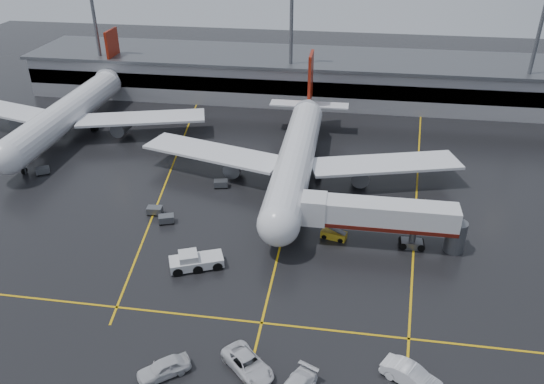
# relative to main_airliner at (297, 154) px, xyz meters

# --- Properties ---
(ground) EXTENTS (220.00, 220.00, 0.00)m
(ground) POSITION_rel_main_airliner_xyz_m (0.00, -9.70, -4.21)
(ground) COLOR black
(ground) RESTS_ON ground
(apron_line_centre) EXTENTS (0.25, 90.00, 0.02)m
(apron_line_centre) POSITION_rel_main_airliner_xyz_m (0.00, -9.70, -4.20)
(apron_line_centre) COLOR gold
(apron_line_centre) RESTS_ON ground
(apron_line_stop) EXTENTS (60.00, 0.25, 0.02)m
(apron_line_stop) POSITION_rel_main_airliner_xyz_m (0.00, -31.70, -4.20)
(apron_line_stop) COLOR gold
(apron_line_stop) RESTS_ON ground
(apron_line_left) EXTENTS (9.99, 69.35, 0.02)m
(apron_line_left) POSITION_rel_main_airliner_xyz_m (-20.00, 0.30, -4.20)
(apron_line_left) COLOR gold
(apron_line_left) RESTS_ON ground
(apron_line_right) EXTENTS (7.57, 69.64, 0.02)m
(apron_line_right) POSITION_rel_main_airliner_xyz_m (18.00, 0.30, -4.20)
(apron_line_right) COLOR gold
(apron_line_right) RESTS_ON ground
(terminal) EXTENTS (122.00, 19.00, 8.60)m
(terminal) POSITION_rel_main_airliner_xyz_m (0.00, 38.23, 0.11)
(terminal) COLOR gray
(terminal) RESTS_ON ground
(light_mast_left) EXTENTS (3.00, 1.20, 25.45)m
(light_mast_left) POSITION_rel_main_airliner_xyz_m (-45.00, 32.30, 10.27)
(light_mast_left) COLOR #595B60
(light_mast_left) RESTS_ON ground
(light_mast_mid) EXTENTS (3.00, 1.20, 25.45)m
(light_mast_mid) POSITION_rel_main_airliner_xyz_m (-5.00, 32.30, 10.27)
(light_mast_mid) COLOR #595B60
(light_mast_mid) RESTS_ON ground
(light_mast_right) EXTENTS (3.00, 1.20, 25.45)m
(light_mast_right) POSITION_rel_main_airliner_xyz_m (40.00, 32.30, 10.27)
(light_mast_right) COLOR #595B60
(light_mast_right) RESTS_ON ground
(main_airliner) EXTENTS (48.80, 45.60, 14.10)m
(main_airliner) POSITION_rel_main_airliner_xyz_m (0.00, 0.00, 0.00)
(main_airliner) COLOR silver
(main_airliner) RESTS_ON ground
(second_airliner) EXTENTS (48.80, 45.60, 14.10)m
(second_airliner) POSITION_rel_main_airliner_xyz_m (-42.00, 12.00, 0.00)
(second_airliner) COLOR silver
(second_airliner) RESTS_ON ground
(jet_bridge) EXTENTS (19.90, 3.40, 6.05)m
(jet_bridge) POSITION_rel_main_airliner_xyz_m (11.87, -15.70, -0.28)
(jet_bridge) COLOR silver
(jet_bridge) RESTS_ON ground
(pushback_tractor) EXTENTS (6.63, 4.62, 2.20)m
(pushback_tractor) POSITION_rel_main_airliner_xyz_m (-9.20, -23.79, -3.33)
(pushback_tractor) COLOR silver
(pushback_tractor) RESTS_ON ground
(belt_loader) EXTENTS (3.40, 2.13, 2.00)m
(belt_loader) POSITION_rel_main_airliner_xyz_m (6.44, -15.23, -3.71)
(belt_loader) COLOR gold
(belt_loader) RESTS_ON ground
(service_van_a) EXTENTS (5.93, 5.88, 1.59)m
(service_van_a) POSITION_rel_main_airliner_xyz_m (-0.19, -37.98, -3.41)
(service_van_a) COLOR silver
(service_van_a) RESTS_ON ground
(service_van_c) EXTENTS (5.66, 4.36, 1.79)m
(service_van_c) POSITION_rel_main_airliner_xyz_m (14.37, -37.19, -3.31)
(service_van_c) COLOR white
(service_van_c) RESTS_ON ground
(service_van_d) EXTENTS (5.01, 4.49, 1.65)m
(service_van_d) POSITION_rel_main_airliner_xyz_m (-7.59, -39.60, -3.39)
(service_van_d) COLOR silver
(service_van_d) RESTS_ON ground
(baggage_cart_a) EXTENTS (2.32, 1.90, 1.12)m
(baggage_cart_a) POSITION_rel_main_airliner_xyz_m (-15.60, -14.99, -3.58)
(baggage_cart_a) COLOR #595B60
(baggage_cart_a) RESTS_ON ground
(baggage_cart_b) EXTENTS (2.10, 1.47, 1.12)m
(baggage_cart_b) POSITION_rel_main_airliner_xyz_m (-17.87, -13.13, -3.58)
(baggage_cart_b) COLOR #595B60
(baggage_cart_b) RESTS_ON ground
(baggage_cart_c) EXTENTS (2.23, 1.70, 1.12)m
(baggage_cart_c) POSITION_rel_main_airliner_xyz_m (-10.80, -4.33, -3.58)
(baggage_cart_c) COLOR #595B60
(baggage_cart_c) RESTS_ON ground
(baggage_cart_d) EXTENTS (2.34, 1.94, 1.12)m
(baggage_cart_d) POSITION_rel_main_airliner_xyz_m (-45.30, 1.01, -3.58)
(baggage_cart_d) COLOR #595B60
(baggage_cart_d) RESTS_ON ground
(baggage_cart_e) EXTENTS (2.38, 2.16, 1.12)m
(baggage_cart_e) POSITION_rel_main_airliner_xyz_m (-39.09, -4.37, -3.58)
(baggage_cart_e) COLOR #595B60
(baggage_cart_e) RESTS_ON ground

